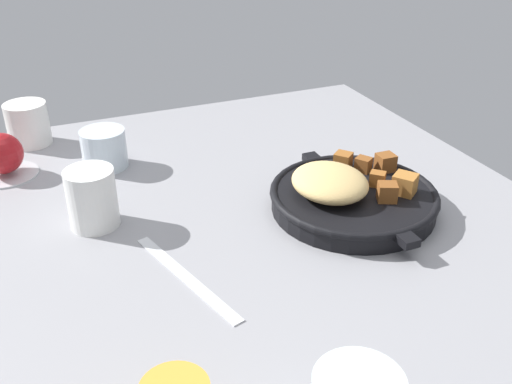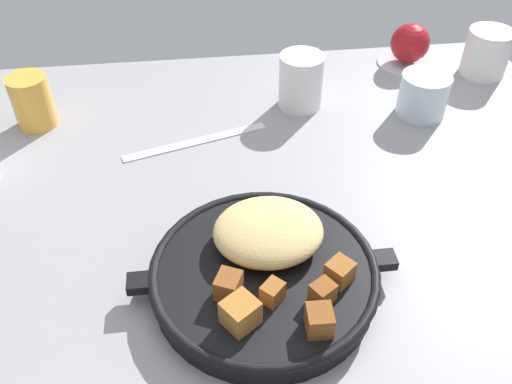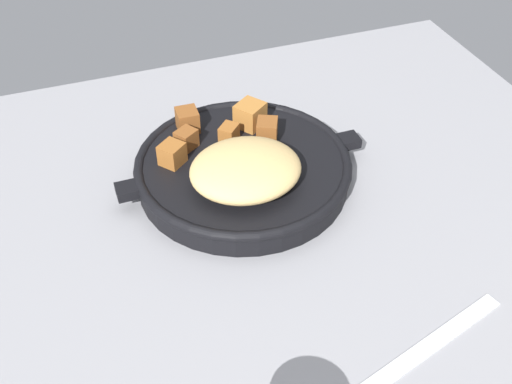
% 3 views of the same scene
% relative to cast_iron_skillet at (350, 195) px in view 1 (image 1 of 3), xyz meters
% --- Properties ---
extents(ground_plane, '(0.97, 0.85, 0.02)m').
position_rel_cast_iron_skillet_xyz_m(ground_plane, '(0.04, 0.12, -0.04)').
color(ground_plane, gray).
extents(cast_iron_skillet, '(0.30, 0.26, 0.07)m').
position_rel_cast_iron_skillet_xyz_m(cast_iron_skillet, '(0.00, 0.00, 0.00)').
color(cast_iron_skillet, black).
rests_on(cast_iron_skillet, ground_plane).
extents(saucer_plate, '(0.11, 0.11, 0.01)m').
position_rel_cast_iron_skillet_xyz_m(saucer_plate, '(0.33, 0.48, -0.02)').
color(saucer_plate, '#B7BABF').
rests_on(saucer_plate, ground_plane).
extents(red_apple, '(0.07, 0.07, 0.07)m').
position_rel_cast_iron_skillet_xyz_m(red_apple, '(0.33, 0.48, 0.02)').
color(red_apple, maroon).
rests_on(red_apple, saucer_plate).
extents(butter_knife, '(0.22, 0.08, 0.00)m').
position_rel_cast_iron_skillet_xyz_m(butter_knife, '(-0.07, 0.28, -0.02)').
color(butter_knife, silver).
rests_on(butter_knife, ground_plane).
extents(white_creamer_pitcher, '(0.07, 0.07, 0.09)m').
position_rel_cast_iron_skillet_xyz_m(white_creamer_pitcher, '(0.11, 0.37, 0.02)').
color(white_creamer_pitcher, white).
rests_on(white_creamer_pitcher, ground_plane).
extents(water_glass_short, '(0.08, 0.08, 0.07)m').
position_rel_cast_iron_skillet_xyz_m(water_glass_short, '(0.30, 0.32, 0.01)').
color(water_glass_short, silver).
rests_on(water_glass_short, ground_plane).
extents(ceramic_mug_white, '(0.08, 0.08, 0.08)m').
position_rel_cast_iron_skillet_xyz_m(ceramic_mug_white, '(0.45, 0.43, 0.02)').
color(ceramic_mug_white, silver).
rests_on(ceramic_mug_white, ground_plane).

